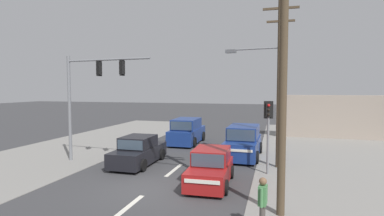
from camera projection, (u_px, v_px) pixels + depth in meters
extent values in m
plane|color=#3A3A3D|center=(150.00, 189.00, 12.38)|extent=(140.00, 140.00, 0.00)
cube|color=silver|center=(127.00, 207.00, 10.46)|extent=(0.20, 2.40, 0.01)
cube|color=silver|center=(174.00, 170.00, 15.26)|extent=(0.20, 2.40, 0.01)
cube|color=silver|center=(198.00, 150.00, 20.07)|extent=(0.20, 2.40, 0.01)
cube|color=gray|center=(380.00, 193.00, 11.88)|extent=(10.00, 44.00, 0.02)
cube|color=gray|center=(49.00, 156.00, 18.51)|extent=(8.00, 40.00, 0.02)
cylinder|color=#4C3D2B|center=(284.00, 50.00, 9.46)|extent=(0.26, 0.26, 10.75)
cylinder|color=#4C3D2B|center=(279.00, 85.00, 15.48)|extent=(0.26, 0.26, 8.69)
cube|color=#4C3D2B|center=(281.00, 8.00, 15.23)|extent=(1.80, 0.12, 0.11)
cube|color=#4C3D2B|center=(281.00, 21.00, 15.27)|extent=(1.40, 0.12, 0.10)
cylinder|color=slate|center=(255.00, 49.00, 15.85)|extent=(2.59, 0.39, 0.09)
cube|color=#595B60|center=(231.00, 51.00, 16.34)|extent=(0.59, 0.34, 0.18)
cylinder|color=slate|center=(70.00, 109.00, 17.10)|extent=(0.18, 0.18, 6.00)
cylinder|color=slate|center=(107.00, 60.00, 16.03)|extent=(5.19, 0.52, 0.11)
cube|color=black|center=(99.00, 68.00, 16.24)|extent=(0.22, 0.27, 0.68)
cube|color=black|center=(99.00, 68.00, 16.24)|extent=(0.07, 0.44, 0.84)
sphere|color=red|center=(97.00, 64.00, 16.26)|extent=(0.13, 0.13, 0.13)
sphere|color=black|center=(97.00, 68.00, 16.28)|extent=(0.13, 0.13, 0.13)
sphere|color=black|center=(97.00, 72.00, 16.29)|extent=(0.13, 0.13, 0.13)
cube|color=black|center=(122.00, 68.00, 15.74)|extent=(0.22, 0.27, 0.68)
cube|color=black|center=(122.00, 68.00, 15.74)|extent=(0.07, 0.44, 0.84)
sphere|color=red|center=(120.00, 64.00, 15.76)|extent=(0.13, 0.13, 0.13)
sphere|color=black|center=(120.00, 68.00, 15.78)|extent=(0.13, 0.13, 0.13)
sphere|color=black|center=(120.00, 72.00, 15.79)|extent=(0.13, 0.13, 0.13)
cylinder|color=slate|center=(268.00, 146.00, 14.42)|extent=(0.12, 0.12, 2.80)
cube|color=black|center=(268.00, 110.00, 14.31)|extent=(0.28, 0.22, 0.68)
cube|color=black|center=(268.00, 110.00, 14.31)|extent=(0.44, 0.08, 0.84)
sphere|color=red|center=(269.00, 105.00, 14.18)|extent=(0.13, 0.13, 0.13)
sphere|color=black|center=(269.00, 110.00, 14.19)|extent=(0.13, 0.13, 0.13)
sphere|color=black|center=(269.00, 115.00, 14.21)|extent=(0.13, 0.13, 0.13)
cube|color=#A39384|center=(351.00, 117.00, 24.68)|extent=(12.00, 1.00, 3.60)
cube|color=black|center=(139.00, 154.00, 16.44)|extent=(1.73, 4.21, 0.80)
cube|color=black|center=(138.00, 142.00, 16.34)|extent=(1.57, 1.91, 0.62)
cube|color=#384756|center=(146.00, 139.00, 17.27)|extent=(1.44, 0.07, 0.53)
cube|color=#384756|center=(130.00, 145.00, 15.41)|extent=(1.40, 0.07, 0.50)
cube|color=white|center=(154.00, 144.00, 18.46)|extent=(1.45, 0.05, 0.14)
cylinder|color=black|center=(135.00, 153.00, 17.93)|extent=(0.19, 0.64, 0.64)
cylinder|color=black|center=(162.00, 154.00, 17.48)|extent=(0.19, 0.64, 0.64)
cylinder|color=black|center=(113.00, 163.00, 15.42)|extent=(0.19, 0.64, 0.64)
cylinder|color=black|center=(143.00, 165.00, 14.97)|extent=(0.19, 0.64, 0.64)
cube|color=navy|center=(187.00, 135.00, 22.73)|extent=(1.90, 4.52, 1.00)
cube|color=navy|center=(186.00, 124.00, 22.48)|extent=(1.75, 2.72, 0.76)
cube|color=#384756|center=(191.00, 122.00, 23.80)|extent=(1.58, 0.08, 0.65)
cube|color=#384756|center=(181.00, 126.00, 21.16)|extent=(1.55, 0.08, 0.61)
cube|color=white|center=(195.00, 128.00, 24.90)|extent=(1.56, 0.06, 0.14)
cylinder|color=black|center=(181.00, 135.00, 24.33)|extent=(0.23, 0.72, 0.72)
cylinder|color=black|center=(203.00, 136.00, 23.86)|extent=(0.23, 0.72, 0.72)
cylinder|color=black|center=(170.00, 141.00, 21.64)|extent=(0.23, 0.72, 0.72)
cylinder|color=black|center=(194.00, 142.00, 21.17)|extent=(0.23, 0.72, 0.72)
cube|color=navy|center=(243.00, 147.00, 18.10)|extent=(1.93, 4.54, 1.00)
cube|color=navy|center=(244.00, 132.00, 18.24)|extent=(1.77, 2.73, 0.76)
cube|color=#384756|center=(241.00, 135.00, 16.93)|extent=(1.58, 0.09, 0.65)
cube|color=#384756|center=(246.00, 129.00, 19.55)|extent=(1.55, 0.09, 0.61)
cube|color=white|center=(238.00, 151.00, 15.92)|extent=(1.56, 0.07, 0.14)
cylinder|color=black|center=(257.00, 157.00, 16.52)|extent=(0.23, 0.72, 0.72)
cylinder|color=black|center=(224.00, 155.00, 17.05)|extent=(0.23, 0.72, 0.72)
cylinder|color=black|center=(260.00, 148.00, 19.19)|extent=(0.23, 0.72, 0.72)
cylinder|color=black|center=(232.00, 146.00, 19.72)|extent=(0.23, 0.72, 0.72)
cube|color=maroon|center=(210.00, 173.00, 12.93)|extent=(1.74, 3.66, 0.76)
cube|color=maroon|center=(212.00, 155.00, 13.18)|extent=(1.55, 1.96, 0.64)
cube|color=#384756|center=(208.00, 161.00, 12.24)|extent=(1.36, 0.11, 0.54)
cube|color=#384756|center=(215.00, 151.00, 14.12)|extent=(1.33, 0.11, 0.51)
cube|color=white|center=(202.00, 182.00, 11.15)|extent=(1.36, 0.09, 0.14)
cylinder|color=black|center=(226.00, 187.00, 11.68)|extent=(0.20, 0.61, 0.60)
cylinder|color=black|center=(186.00, 184.00, 12.05)|extent=(0.20, 0.61, 0.60)
cylinder|color=black|center=(231.00, 172.00, 13.84)|extent=(0.20, 0.61, 0.60)
cylinder|color=black|center=(198.00, 170.00, 14.21)|extent=(0.20, 0.61, 0.60)
cube|color=#47844C|center=(263.00, 195.00, 8.53)|extent=(0.26, 0.38, 0.56)
sphere|color=brown|center=(263.00, 181.00, 8.50)|extent=(0.22, 0.22, 0.22)
cylinder|color=#47844C|center=(261.00, 198.00, 8.31)|extent=(0.09, 0.09, 0.54)
cylinder|color=#47844C|center=(264.00, 192.00, 8.74)|extent=(0.09, 0.09, 0.54)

